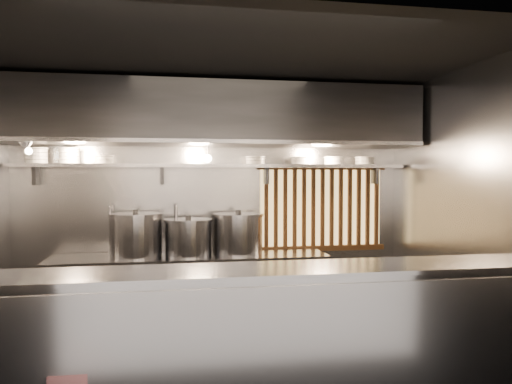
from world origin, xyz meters
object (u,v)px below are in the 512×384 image
object	(u,v)px
stock_pot_mid	(188,237)
stock_pot_left	(136,235)
stock_pot_right	(238,233)
heat_lamp	(26,145)
pendant_bulb	(208,158)

from	to	relation	value
stock_pot_mid	stock_pot_left	bearing A→B (deg)	177.03
stock_pot_left	stock_pot_right	xyz separation A→B (m)	(1.12, 0.02, -0.01)
heat_lamp	stock_pot_mid	distance (m)	1.87
stock_pot_left	stock_pot_mid	world-z (taller)	stock_pot_left
stock_pot_mid	stock_pot_right	size ratio (longest dim) A/B	0.88
stock_pot_mid	stock_pot_right	xyz separation A→B (m)	(0.56, 0.05, 0.02)
pendant_bulb	stock_pot_left	xyz separation A→B (m)	(-0.78, -0.07, -0.83)
stock_pot_mid	stock_pot_right	world-z (taller)	stock_pot_right
stock_pot_right	heat_lamp	bearing A→B (deg)	-171.97
pendant_bulb	stock_pot_left	world-z (taller)	pendant_bulb
heat_lamp	stock_pot_right	xyz separation A→B (m)	(2.13, 0.30, -0.94)
pendant_bulb	heat_lamp	bearing A→B (deg)	-169.00
pendant_bulb	stock_pot_mid	world-z (taller)	pendant_bulb
stock_pot_mid	stock_pot_right	bearing A→B (deg)	4.68
stock_pot_left	stock_pot_mid	distance (m)	0.56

